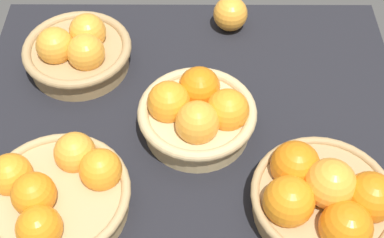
{
  "coord_description": "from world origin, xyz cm",
  "views": [
    {
      "loc": [
        -0.57,
        62.67,
        82.93
      ],
      "look_at": [
        -0.36,
        1.43,
        7.0
      ],
      "focal_mm": 49.98,
      "sensor_mm": 36.0,
      "label": 1
    }
  ],
  "objects_px": {
    "basket_near_right": "(78,51)",
    "basket_center": "(198,113)",
    "basket_far_right": "(56,194)",
    "basket_far_left": "(323,198)",
    "loose_orange_front_gap": "(230,14)"
  },
  "relations": [
    {
      "from": "basket_far_left",
      "to": "loose_orange_front_gap",
      "type": "distance_m",
      "value": 0.49
    },
    {
      "from": "basket_far_left",
      "to": "basket_center",
      "type": "distance_m",
      "value": 0.27
    },
    {
      "from": "basket_near_right",
      "to": "basket_center",
      "type": "height_order",
      "value": "basket_center"
    },
    {
      "from": "basket_far_right",
      "to": "basket_near_right",
      "type": "distance_m",
      "value": 0.33
    },
    {
      "from": "loose_orange_front_gap",
      "to": "basket_far_right",
      "type": "bearing_deg",
      "value": 56.36
    },
    {
      "from": "basket_center",
      "to": "loose_orange_front_gap",
      "type": "bearing_deg",
      "value": -104.07
    },
    {
      "from": "basket_center",
      "to": "basket_far_right",
      "type": "bearing_deg",
      "value": 35.85
    },
    {
      "from": "basket_center",
      "to": "loose_orange_front_gap",
      "type": "xyz_separation_m",
      "value": [
        -0.07,
        -0.29,
        -0.01
      ]
    },
    {
      "from": "basket_near_right",
      "to": "loose_orange_front_gap",
      "type": "distance_m",
      "value": 0.34
    },
    {
      "from": "basket_near_right",
      "to": "loose_orange_front_gap",
      "type": "height_order",
      "value": "basket_near_right"
    },
    {
      "from": "basket_far_left",
      "to": "loose_orange_front_gap",
      "type": "height_order",
      "value": "basket_far_left"
    },
    {
      "from": "basket_center",
      "to": "loose_orange_front_gap",
      "type": "relative_size",
      "value": 2.9
    },
    {
      "from": "basket_far_left",
      "to": "basket_near_right",
      "type": "xyz_separation_m",
      "value": [
        0.45,
        -0.34,
        -0.0
      ]
    },
    {
      "from": "basket_far_right",
      "to": "basket_near_right",
      "type": "height_order",
      "value": "basket_near_right"
    },
    {
      "from": "basket_far_left",
      "to": "basket_center",
      "type": "xyz_separation_m",
      "value": [
        0.2,
        -0.18,
        0.0
      ]
    }
  ]
}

